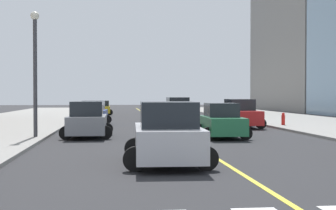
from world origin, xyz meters
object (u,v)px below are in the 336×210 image
object	(u,v)px
car_silver_fourth	(168,135)
fire_hydrant	(283,119)
street_lamp	(35,62)
car_yellow_second	(103,108)
car_black_third	(178,110)
car_gray_fifth	(87,121)
car_green_sixth	(222,122)
car_red_seventh	(240,114)
car_blue_nearest	(94,113)

from	to	relation	value
car_silver_fourth	fire_hydrant	distance (m)	20.26
street_lamp	car_yellow_second	bearing A→B (deg)	85.10
car_black_third	car_silver_fourth	bearing A→B (deg)	80.59
car_silver_fourth	car_gray_fifth	world-z (taller)	car_silver_fourth
car_green_sixth	car_red_seventh	size ratio (longest dim) A/B	0.94
fire_hydrant	street_lamp	distance (m)	18.27
car_blue_nearest	car_silver_fourth	world-z (taller)	car_silver_fourth
car_gray_fifth	car_blue_nearest	bearing A→B (deg)	91.09
car_yellow_second	car_green_sixth	distance (m)	31.83
car_silver_fourth	car_black_third	bearing A→B (deg)	83.77
car_blue_nearest	car_green_sixth	bearing A→B (deg)	-56.44
car_blue_nearest	fire_hydrant	bearing A→B (deg)	-14.41
car_silver_fourth	fire_hydrant	world-z (taller)	car_silver_fourth
car_yellow_second	fire_hydrant	world-z (taller)	car_yellow_second
car_silver_fourth	car_green_sixth	world-z (taller)	car_silver_fourth
car_yellow_second	car_red_seventh	bearing A→B (deg)	-67.06
car_yellow_second	car_red_seventh	world-z (taller)	car_red_seventh
car_blue_nearest	car_silver_fourth	size ratio (longest dim) A/B	0.90
fire_hydrant	car_red_seventh	bearing A→B (deg)	-175.16
car_blue_nearest	car_black_third	xyz separation A→B (m)	(7.26, 5.18, 0.11)
car_red_seventh	street_lamp	size ratio (longest dim) A/B	0.70
car_green_sixth	car_red_seventh	world-z (taller)	car_red_seventh
car_black_third	car_red_seventh	distance (m)	10.11
fire_hydrant	car_gray_fifth	bearing A→B (deg)	-152.67
car_silver_fourth	car_red_seventh	xyz separation A→B (m)	(7.06, 17.16, -0.03)
car_yellow_second	car_red_seventh	xyz separation A→B (m)	(10.24, -23.27, 0.16)
fire_hydrant	car_green_sixth	bearing A→B (deg)	-128.28
car_yellow_second	car_gray_fifth	xyz separation A→B (m)	(-0.04, -29.98, 0.13)
car_green_sixth	car_blue_nearest	bearing A→B (deg)	-57.22
car_red_seventh	fire_hydrant	distance (m)	3.27
car_silver_fourth	fire_hydrant	bearing A→B (deg)	61.46
car_silver_fourth	street_lamp	size ratio (longest dim) A/B	0.73
car_yellow_second	fire_hydrant	size ratio (longest dim) A/B	4.21
car_blue_nearest	street_lamp	distance (m)	12.67
car_blue_nearest	car_red_seventh	xyz separation A→B (m)	(10.43, -4.42, 0.07)
car_blue_nearest	car_black_third	bearing A→B (deg)	38.00
fire_hydrant	car_black_third	bearing A→B (deg)	124.50
car_black_third	street_lamp	size ratio (longest dim) A/B	0.73
car_green_sixth	fire_hydrant	xyz separation A→B (m)	(6.33, 8.02, -0.29)
car_silver_fourth	car_green_sixth	distance (m)	10.22
car_silver_fourth	car_gray_fifth	xyz separation A→B (m)	(-3.22, 10.45, -0.06)
car_gray_fifth	street_lamp	size ratio (longest dim) A/B	0.68
fire_hydrant	street_lamp	xyz separation A→B (m)	(-16.12, -7.87, 3.44)
car_blue_nearest	street_lamp	xyz separation A→B (m)	(-2.46, -12.02, 3.15)
car_yellow_second	car_black_third	world-z (taller)	car_black_third
car_green_sixth	street_lamp	distance (m)	10.29
car_black_third	fire_hydrant	world-z (taller)	car_black_third
car_green_sixth	car_silver_fourth	bearing A→B (deg)	68.82
car_blue_nearest	car_red_seventh	world-z (taller)	car_red_seventh
car_red_seventh	car_gray_fifth	bearing A→B (deg)	33.13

